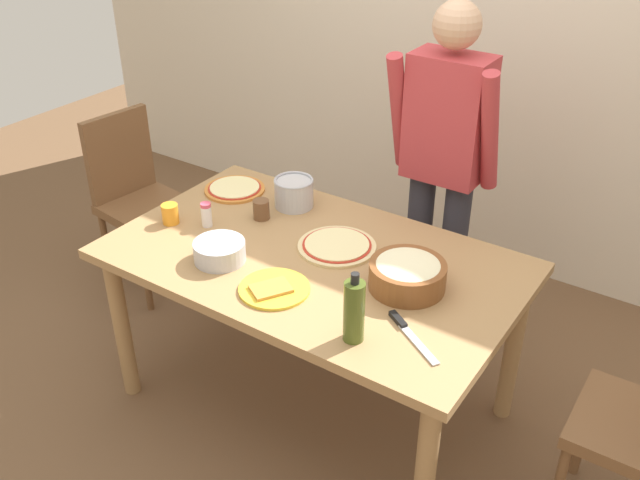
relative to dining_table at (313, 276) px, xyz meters
name	(u,v)px	position (x,y,z in m)	size (l,w,h in m)	color
ground	(314,401)	(0.00, 0.00, -0.67)	(8.00, 8.00, 0.00)	brown
wall_back	(489,29)	(0.00, 1.60, 0.63)	(5.60, 0.10, 2.60)	beige
dining_table	(313,276)	(0.00, 0.00, 0.00)	(1.60, 0.96, 0.76)	#A37A4C
person_cook	(444,158)	(0.18, 0.76, 0.27)	(0.49, 0.25, 1.62)	#2D2D38
chair_wooden_left	(136,193)	(-1.32, 0.28, -0.13)	(0.45, 0.45, 0.95)	brown
pizza_raw_on_board	(337,246)	(0.04, 0.11, 0.10)	(0.31, 0.31, 0.02)	beige
pizza_cooked_on_tray	(235,189)	(-0.62, 0.27, 0.10)	(0.28, 0.28, 0.02)	#C67A33
plate_with_slice	(274,289)	(0.01, -0.27, 0.10)	(0.26, 0.26, 0.02)	gold
popcorn_bowl	(408,273)	(0.40, 0.02, 0.15)	(0.28, 0.28, 0.11)	brown
mixing_bowl_steel	(220,251)	(-0.28, -0.22, 0.13)	(0.20, 0.20, 0.08)	#B7B7BC
olive_oil_bottle	(354,311)	(0.40, -0.34, 0.20)	(0.07, 0.07, 0.26)	#47561E
steel_pot	(294,192)	(-0.31, 0.30, 0.16)	(0.17, 0.17, 0.13)	#B7B7BC
cup_orange	(170,214)	(-0.65, -0.11, 0.13)	(0.07, 0.07, 0.09)	orange
cup_small_brown	(261,209)	(-0.35, 0.13, 0.13)	(0.07, 0.07, 0.09)	brown
salt_shaker	(206,215)	(-0.50, -0.05, 0.14)	(0.04, 0.04, 0.11)	white
chef_knife	(407,331)	(0.53, -0.21, 0.10)	(0.26, 0.18, 0.02)	silver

